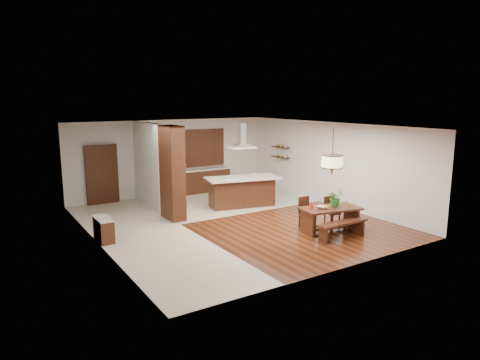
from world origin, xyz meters
TOP-DOWN VIEW (x-y plane):
  - room_shell at (0.00, 0.00)m, footprint 9.00×9.04m
  - tile_hallway at (-2.75, 0.00)m, footprint 2.50×9.00m
  - tile_kitchen at (1.25, 2.50)m, footprint 5.50×4.00m
  - soffit_band at (0.00, 0.00)m, footprint 8.00×9.00m
  - partition_pier at (-1.40, 1.20)m, footprint 0.45×1.00m
  - partition_stub at (-1.40, 3.30)m, footprint 0.18×2.40m
  - hallway_console at (-3.81, 0.20)m, footprint 0.37×0.88m
  - hallway_doorway at (-2.70, 4.40)m, footprint 1.10×0.20m
  - rear_counter at (1.00, 4.20)m, footprint 2.60×0.62m
  - kitchen_window at (1.00, 4.46)m, footprint 2.60×0.08m
  - shelf_lower at (3.87, 2.60)m, footprint 0.26×0.90m
  - shelf_upper at (3.87, 2.60)m, footprint 0.26×0.90m
  - dining_table at (1.79, -2.37)m, footprint 1.80×1.13m
  - dining_bench at (1.67, -2.97)m, footprint 1.61×0.38m
  - dining_chair_left at (1.47, -1.79)m, footprint 0.40×0.40m
  - dining_chair_right at (2.29, -1.95)m, footprint 0.41×0.41m
  - pendant_lantern at (1.79, -2.37)m, footprint 0.64×0.64m
  - foliage_plant at (2.01, -2.33)m, footprint 0.47×0.42m
  - fruit_bowl at (1.52, -2.34)m, footprint 0.30×0.30m
  - napkin_cone at (1.25, -2.17)m, footprint 0.18×0.18m
  - gold_ornament at (2.30, -2.60)m, footprint 0.07×0.07m
  - kitchen_island at (1.26, 1.39)m, footprint 2.68×1.61m
  - range_hood at (1.26, 1.39)m, footprint 0.90×0.55m
  - island_cup at (1.69, 1.28)m, footprint 0.13×0.13m
  - microwave at (0.18, 4.22)m, footprint 0.63×0.52m

SIDE VIEW (x-z plane):
  - tile_hallway at x=-2.75m, z-range 0.00..0.01m
  - tile_kitchen at x=1.25m, z-range 0.00..0.01m
  - dining_bench at x=1.67m, z-range 0.00..0.45m
  - hallway_console at x=-3.81m, z-range 0.00..0.63m
  - dining_chair_right at x=2.29m, z-range 0.00..0.85m
  - dining_chair_left at x=1.47m, z-range 0.00..0.90m
  - rear_counter at x=1.00m, z-range 0.00..0.95m
  - dining_table at x=1.79m, z-range 0.16..0.86m
  - kitchen_island at x=1.26m, z-range 0.01..1.05m
  - fruit_bowl at x=1.52m, z-range 0.70..0.77m
  - gold_ornament at x=2.30m, z-range 0.70..0.80m
  - napkin_cone at x=1.25m, z-range 0.70..0.93m
  - foliage_plant at x=2.01m, z-range 0.70..1.19m
  - hallway_doorway at x=-2.70m, z-range 0.00..2.10m
  - island_cup at x=1.69m, z-range 1.03..1.13m
  - microwave at x=0.18m, z-range 0.95..1.25m
  - shelf_lower at x=3.87m, z-range 1.38..1.42m
  - partition_pier at x=-1.40m, z-range 0.00..2.90m
  - partition_stub at x=-1.40m, z-range 0.00..2.90m
  - kitchen_window at x=1.00m, z-range 1.00..2.50m
  - shelf_upper at x=3.87m, z-range 1.78..1.82m
  - room_shell at x=0.00m, z-range 0.60..3.52m
  - pendant_lantern at x=1.79m, z-range 1.59..2.90m
  - range_hood at x=1.26m, z-range 2.03..2.90m
  - soffit_band at x=0.00m, z-range 2.88..2.89m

